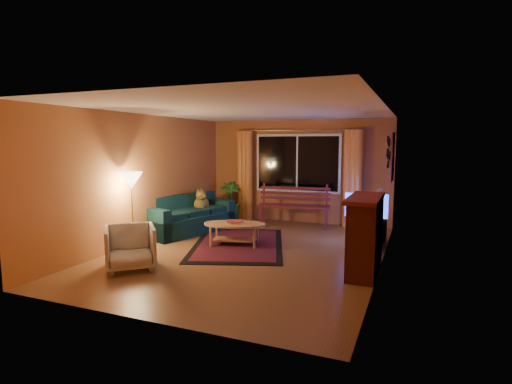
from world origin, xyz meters
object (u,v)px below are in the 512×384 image
at_px(bench, 294,216).
at_px(sofa, 189,215).
at_px(coffee_table, 235,234).
at_px(armchair, 130,245).
at_px(floor_lamp, 132,212).
at_px(tv_console, 371,233).

bearing_deg(bench, sofa, -152.29).
bearing_deg(coffee_table, sofa, 156.04).
bearing_deg(bench, coffee_table, -113.90).
relative_size(armchair, floor_lamp, 0.53).
relative_size(sofa, tv_console, 1.76).
distance_m(armchair, coffee_table, 2.10).
bearing_deg(sofa, floor_lamp, -78.09).
xyz_separation_m(bench, armchair, (-1.43, -3.94, 0.13)).
height_order(floor_lamp, tv_console, floor_lamp).
relative_size(bench, tv_console, 1.46).
height_order(armchair, coffee_table, armchair).
bearing_deg(tv_console, sofa, -166.71).
relative_size(sofa, floor_lamp, 1.40).
bearing_deg(tv_console, floor_lamp, -145.67).
distance_m(armchair, floor_lamp, 1.16).
bearing_deg(armchair, floor_lamp, 85.40).
bearing_deg(floor_lamp, bench, 55.55).
bearing_deg(sofa, coffee_table, -5.75).
distance_m(bench, floor_lamp, 3.74).
relative_size(floor_lamp, coffee_table, 1.19).
bearing_deg(bench, armchair, -119.12).
relative_size(armchair, coffee_table, 0.63).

